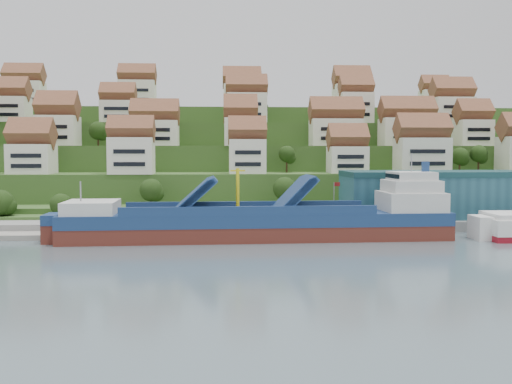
{
  "coord_description": "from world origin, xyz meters",
  "views": [
    {
      "loc": [
        -4.8,
        -104.16,
        16.28
      ],
      "look_at": [
        2.37,
        14.0,
        8.0
      ],
      "focal_mm": 40.0,
      "sensor_mm": 36.0,
      "label": 1
    }
  ],
  "objects": [
    {
      "name": "warehouse",
      "position": [
        52.0,
        17.0,
        7.2
      ],
      "size": [
        60.0,
        15.0,
        10.0
      ],
      "primitive_type": "cube",
      "color": "#255565",
      "rests_on": "quay"
    },
    {
      "name": "hillside",
      "position": [
        0.0,
        103.55,
        10.66
      ],
      "size": [
        260.0,
        128.0,
        31.0
      ],
      "color": "#2D4C1E",
      "rests_on": "ground"
    },
    {
      "name": "hillside_trees",
      "position": [
        -11.22,
        44.43,
        16.63
      ],
      "size": [
        137.98,
        62.54,
        31.39
      ],
      "color": "#244015",
      "rests_on": "ground"
    },
    {
      "name": "cargo_ship",
      "position": [
        3.88,
        1.37,
        3.07
      ],
      "size": [
        71.99,
        13.18,
        15.82
      ],
      "rotation": [
        0.0,
        0.0,
        0.03
      ],
      "color": "maroon",
      "rests_on": "ground"
    },
    {
      "name": "hillside_village",
      "position": [
        3.58,
        61.27,
        24.57
      ],
      "size": [
        161.36,
        62.74,
        28.88
      ],
      "color": "white",
      "rests_on": "ground"
    },
    {
      "name": "ground",
      "position": [
        0.0,
        0.0,
        0.0
      ],
      "size": [
        300.0,
        300.0,
        0.0
      ],
      "primitive_type": "plane",
      "color": "slate",
      "rests_on": "ground"
    },
    {
      "name": "flagpole",
      "position": [
        18.11,
        10.0,
        6.88
      ],
      "size": [
        1.28,
        0.16,
        8.0
      ],
      "color": "gray",
      "rests_on": "quay"
    },
    {
      "name": "quay",
      "position": [
        20.0,
        15.0,
        1.1
      ],
      "size": [
        180.0,
        14.0,
        2.2
      ],
      "primitive_type": "cube",
      "color": "gray",
      "rests_on": "ground"
    }
  ]
}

